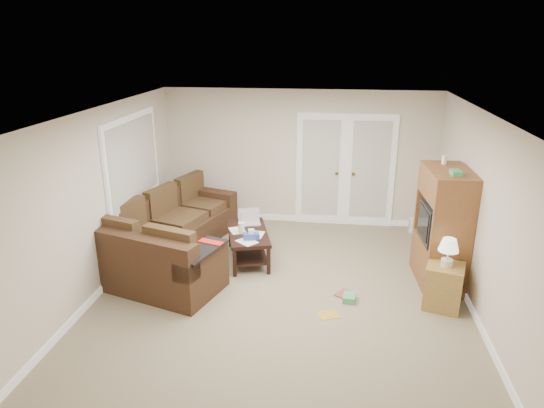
# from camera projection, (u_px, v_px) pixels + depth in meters

# --- Properties ---
(floor) EXTENTS (5.50, 5.50, 0.00)m
(floor) POSITION_uv_depth(u_px,v_px,m) (282.00, 291.00, 6.80)
(floor) COLOR gray
(floor) RESTS_ON ground
(ceiling) EXTENTS (5.00, 5.50, 0.02)m
(ceiling) POSITION_uv_depth(u_px,v_px,m) (284.00, 112.00, 5.98)
(ceiling) COLOR white
(ceiling) RESTS_ON wall_back
(wall_left) EXTENTS (0.02, 5.50, 2.50)m
(wall_left) POSITION_uv_depth(u_px,v_px,m) (104.00, 199.00, 6.70)
(wall_left) COLOR beige
(wall_left) RESTS_ON floor
(wall_right) EXTENTS (0.02, 5.50, 2.50)m
(wall_right) POSITION_uv_depth(u_px,v_px,m) (481.00, 216.00, 6.08)
(wall_right) COLOR beige
(wall_right) RESTS_ON floor
(wall_back) EXTENTS (5.00, 0.02, 2.50)m
(wall_back) POSITION_uv_depth(u_px,v_px,m) (299.00, 158.00, 8.97)
(wall_back) COLOR beige
(wall_back) RESTS_ON floor
(wall_front) EXTENTS (5.00, 0.02, 2.50)m
(wall_front) POSITION_uv_depth(u_px,v_px,m) (245.00, 322.00, 3.82)
(wall_front) COLOR beige
(wall_front) RESTS_ON floor
(baseboards) EXTENTS (5.00, 5.50, 0.10)m
(baseboards) POSITION_uv_depth(u_px,v_px,m) (282.00, 288.00, 6.79)
(baseboards) COLOR silver
(baseboards) RESTS_ON floor
(french_doors) EXTENTS (1.80, 0.05, 2.13)m
(french_doors) POSITION_uv_depth(u_px,v_px,m) (345.00, 171.00, 8.90)
(french_doors) COLOR silver
(french_doors) RESTS_ON floor
(window_left) EXTENTS (0.05, 1.92, 1.42)m
(window_left) POSITION_uv_depth(u_px,v_px,m) (133.00, 161.00, 7.54)
(window_left) COLOR silver
(window_left) RESTS_ON wall_left
(sectional_sofa) EXTENTS (2.17, 3.42, 0.92)m
(sectional_sofa) POSITION_uv_depth(u_px,v_px,m) (166.00, 241.00, 7.55)
(sectional_sofa) COLOR #3E2717
(sectional_sofa) RESTS_ON floor
(coffee_table) EXTENTS (0.89, 1.30, 0.81)m
(coffee_table) POSITION_uv_depth(u_px,v_px,m) (248.00, 244.00, 7.69)
(coffee_table) COLOR black
(coffee_table) RESTS_ON floor
(tv_armoire) EXTENTS (0.64, 1.08, 1.81)m
(tv_armoire) POSITION_uv_depth(u_px,v_px,m) (443.00, 227.00, 6.80)
(tv_armoire) COLOR brown
(tv_armoire) RESTS_ON floor
(side_cabinet) EXTENTS (0.57, 0.57, 0.97)m
(side_cabinet) POSITION_uv_depth(u_px,v_px,m) (444.00, 283.00, 6.30)
(side_cabinet) COLOR olive
(side_cabinet) RESTS_ON floor
(space_heater) EXTENTS (0.11, 0.10, 0.27)m
(space_heater) POSITION_uv_depth(u_px,v_px,m) (412.00, 225.00, 8.79)
(space_heater) COLOR white
(space_heater) RESTS_ON floor
(floor_magazine) EXTENTS (0.31, 0.28, 0.01)m
(floor_magazine) POSITION_uv_depth(u_px,v_px,m) (329.00, 315.00, 6.21)
(floor_magazine) COLOR gold
(floor_magazine) RESTS_ON floor
(floor_greenbox) EXTENTS (0.18, 0.23, 0.09)m
(floor_greenbox) POSITION_uv_depth(u_px,v_px,m) (349.00, 298.00, 6.54)
(floor_greenbox) COLOR #479C60
(floor_greenbox) RESTS_ON floor
(floor_book) EXTENTS (0.29, 0.31, 0.02)m
(floor_book) POSITION_uv_depth(u_px,v_px,m) (338.00, 292.00, 6.76)
(floor_book) COLOR brown
(floor_book) RESTS_ON floor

